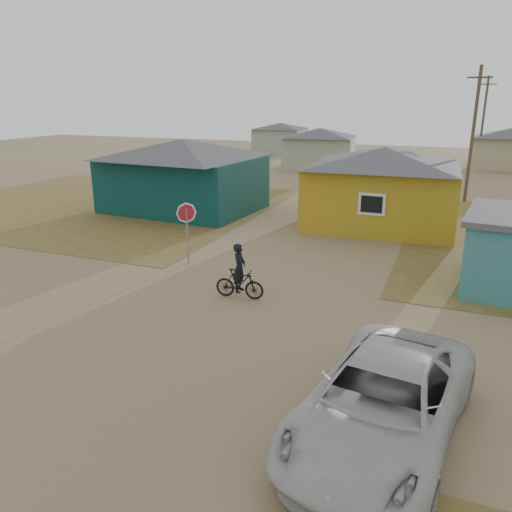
{
  "coord_description": "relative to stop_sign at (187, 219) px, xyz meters",
  "views": [
    {
      "loc": [
        5.83,
        -11.21,
        6.15
      ],
      "look_at": [
        0.14,
        3.0,
        1.3
      ],
      "focal_mm": 35.0,
      "sensor_mm": 36.0,
      "label": 1
    }
  ],
  "objects": [
    {
      "name": "house_pale_west",
      "position": [
        -2.53,
        29.06,
        0.08
      ],
      "size": [
        7.04,
        6.15,
        3.6
      ],
      "color": "#95A28B",
      "rests_on": "ground"
    },
    {
      "name": "house_beige_east",
      "position": [
        13.47,
        35.06,
        0.08
      ],
      "size": [
        6.95,
        6.05,
        3.6
      ],
      "color": "tan",
      "rests_on": "ground"
    },
    {
      "name": "house_yellow",
      "position": [
        5.97,
        9.06,
        0.23
      ],
      "size": [
        7.72,
        6.76,
        3.9
      ],
      "color": "#B08B1B",
      "rests_on": "ground"
    },
    {
      "name": "utility_pole_near",
      "position": [
        9.97,
        17.06,
        2.36
      ],
      "size": [
        1.4,
        0.2,
        8.0
      ],
      "color": "brown",
      "rests_on": "ground"
    },
    {
      "name": "vehicle",
      "position": [
        8.52,
        -7.87,
        -0.99
      ],
      "size": [
        3.42,
        5.97,
        1.57
      ],
      "primitive_type": "imported",
      "rotation": [
        0.0,
        0.0,
        -0.15
      ],
      "color": "#B9B9B5",
      "rests_on": "ground"
    },
    {
      "name": "utility_pole_far",
      "position": [
        10.97,
        33.06,
        2.36
      ],
      "size": [
        1.4,
        0.2,
        8.0
      ],
      "color": "brown",
      "rests_on": "ground"
    },
    {
      "name": "house_pale_north",
      "position": [
        -10.53,
        41.06,
        -0.02
      ],
      "size": [
        6.28,
        5.81,
        3.4
      ],
      "color": "#95A28B",
      "rests_on": "ground"
    },
    {
      "name": "ground",
      "position": [
        3.47,
        -4.94,
        -1.78
      ],
      "size": [
        120.0,
        120.0,
        0.0
      ],
      "primitive_type": "plane",
      "color": "#89744F"
    },
    {
      "name": "grass_nw",
      "position": [
        -10.53,
        8.06,
        -1.77
      ],
      "size": [
        20.0,
        18.0,
        0.0
      ],
      "primitive_type": "cube",
      "color": "brown",
      "rests_on": "ground"
    },
    {
      "name": "cyclist",
      "position": [
        3.26,
        -2.47,
        -1.12
      ],
      "size": [
        1.64,
        0.61,
        1.82
      ],
      "color": "black",
      "rests_on": "ground"
    },
    {
      "name": "house_teal",
      "position": [
        -5.03,
        8.56,
        0.28
      ],
      "size": [
        8.93,
        7.08,
        4.0
      ],
      "color": "#09312E",
      "rests_on": "ground"
    },
    {
      "name": "stop_sign",
      "position": [
        0.0,
        0.0,
        0.0
      ],
      "size": [
        0.74,
        0.34,
        2.41
      ],
      "color": "gray",
      "rests_on": "ground"
    }
  ]
}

